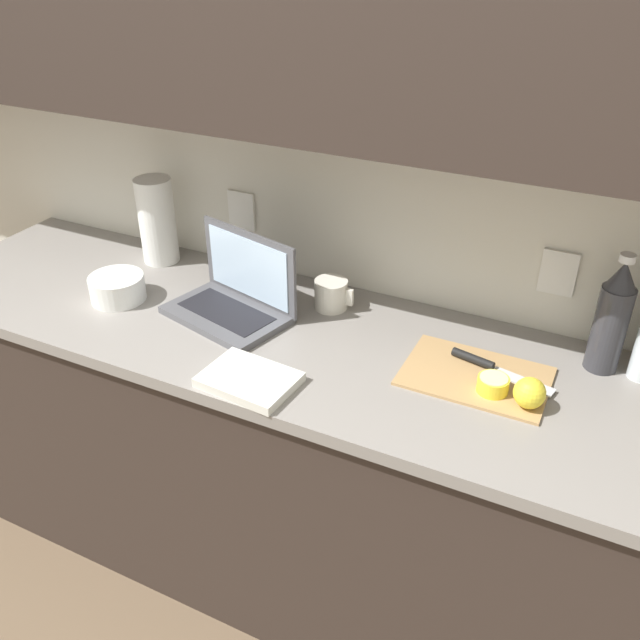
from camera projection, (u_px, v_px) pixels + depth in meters
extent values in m
plane|color=brown|center=(286.00, 558.00, 2.30)|extent=(12.00, 12.00, 0.00)
cube|color=silver|center=(334.00, 154.00, 1.89)|extent=(5.20, 0.06, 2.60)
cube|color=white|center=(242.00, 210.00, 2.08)|extent=(0.09, 0.01, 0.12)
cube|color=white|center=(558.00, 273.00, 1.72)|extent=(0.09, 0.01, 0.12)
cube|color=#332823|center=(282.00, 462.00, 2.07)|extent=(2.20, 0.60, 0.88)
cube|color=gray|center=(277.00, 336.00, 1.83)|extent=(2.27, 0.64, 0.03)
cube|color=#9EA3A8|center=(50.00, 285.00, 2.22)|extent=(0.40, 0.41, 0.16)
cube|color=#515156|center=(226.00, 315.00, 1.87)|extent=(0.37, 0.29, 0.02)
cube|color=black|center=(225.00, 312.00, 1.87)|extent=(0.29, 0.19, 0.00)
cube|color=#515156|center=(250.00, 267.00, 1.88)|extent=(0.34, 0.09, 0.21)
cube|color=silver|center=(248.00, 268.00, 1.88)|extent=(0.29, 0.08, 0.18)
cube|color=tan|center=(475.00, 376.00, 1.64)|extent=(0.35, 0.24, 0.01)
cube|color=silver|center=(522.00, 381.00, 1.61)|extent=(0.16, 0.07, 0.00)
cylinder|color=black|center=(473.00, 359.00, 1.68)|extent=(0.11, 0.04, 0.02)
cylinder|color=yellow|center=(493.00, 385.00, 1.57)|extent=(0.07, 0.07, 0.04)
cylinder|color=#F4EAA3|center=(494.00, 378.00, 1.56)|extent=(0.07, 0.07, 0.00)
sphere|color=yellow|center=(530.00, 393.00, 1.52)|extent=(0.07, 0.07, 0.07)
cylinder|color=#333338|center=(609.00, 329.00, 1.62)|extent=(0.08, 0.08, 0.22)
cone|color=#333338|center=(623.00, 275.00, 1.55)|extent=(0.07, 0.07, 0.07)
cylinder|color=white|center=(628.00, 258.00, 1.52)|extent=(0.04, 0.04, 0.02)
cylinder|color=silver|center=(331.00, 294.00, 1.91)|extent=(0.09, 0.09, 0.09)
cube|color=silver|center=(350.00, 297.00, 1.89)|extent=(0.02, 0.01, 0.05)
cylinder|color=white|center=(117.00, 288.00, 1.95)|extent=(0.16, 0.16, 0.07)
cylinder|color=white|center=(157.00, 221.00, 2.12)|extent=(0.11, 0.11, 0.27)
cube|color=silver|center=(249.00, 380.00, 1.62)|extent=(0.23, 0.18, 0.02)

